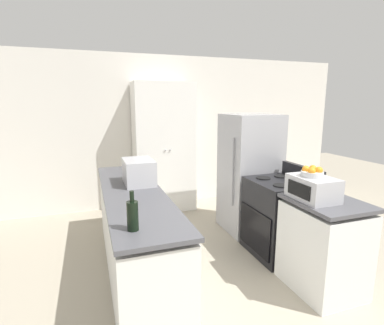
# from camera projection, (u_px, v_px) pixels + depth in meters

# --- Properties ---
(wall_back) EXTENTS (7.00, 0.06, 2.60)m
(wall_back) POSITION_uv_depth(u_px,v_px,m) (162.00, 132.00, 5.27)
(wall_back) COLOR silver
(wall_back) RESTS_ON ground_plane
(counter_left) EXTENTS (0.60, 2.57, 0.91)m
(counter_left) POSITION_uv_depth(u_px,v_px,m) (134.00, 232.00, 3.21)
(counter_left) COLOR silver
(counter_left) RESTS_ON ground_plane
(counter_right) EXTENTS (0.60, 0.71, 0.91)m
(counter_right) POSITION_uv_depth(u_px,v_px,m) (323.00, 247.00, 2.89)
(counter_right) COLOR silver
(counter_right) RESTS_ON ground_plane
(pantry_cabinet) EXTENTS (0.99, 0.54, 2.13)m
(pantry_cabinet) POSITION_uv_depth(u_px,v_px,m) (164.00, 148.00, 5.02)
(pantry_cabinet) COLOR white
(pantry_cabinet) RESTS_ON ground_plane
(stove) EXTENTS (0.66, 0.74, 1.07)m
(stove) POSITION_uv_depth(u_px,v_px,m) (279.00, 217.00, 3.58)
(stove) COLOR black
(stove) RESTS_ON ground_plane
(refrigerator) EXTENTS (0.71, 0.72, 1.65)m
(refrigerator) POSITION_uv_depth(u_px,v_px,m) (249.00, 173.00, 4.23)
(refrigerator) COLOR #A3A3A8
(refrigerator) RESTS_ON ground_plane
(microwave) EXTENTS (0.33, 0.47, 0.28)m
(microwave) POSITION_uv_depth(u_px,v_px,m) (139.00, 172.00, 3.37)
(microwave) COLOR #B2B2B7
(microwave) RESTS_ON counter_left
(wine_bottle) EXTENTS (0.08, 0.08, 0.29)m
(wine_bottle) POSITION_uv_depth(u_px,v_px,m) (133.00, 215.00, 2.13)
(wine_bottle) COLOR black
(wine_bottle) RESTS_ON counter_left
(toaster_oven) EXTENTS (0.32, 0.44, 0.22)m
(toaster_oven) POSITION_uv_depth(u_px,v_px,m) (313.00, 188.00, 2.81)
(toaster_oven) COLOR #B2B2B7
(toaster_oven) RESTS_ON counter_right
(fruit_bowl) EXTENTS (0.20, 0.20, 0.10)m
(fruit_bowl) POSITION_uv_depth(u_px,v_px,m) (312.00, 172.00, 2.79)
(fruit_bowl) COLOR silver
(fruit_bowl) RESTS_ON toaster_oven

